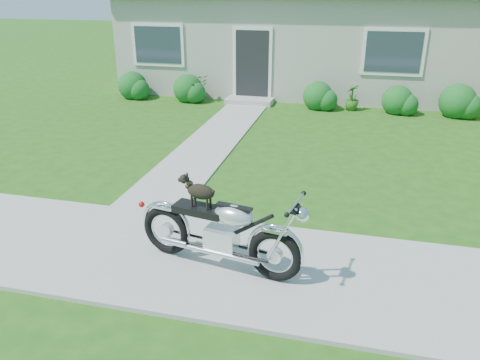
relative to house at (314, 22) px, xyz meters
name	(u,v)px	position (x,y,z in m)	size (l,w,h in m)	color
ground	(215,261)	(0.00, -11.99, -2.16)	(80.00, 80.00, 0.00)	#235114
sidewalk	(215,260)	(0.00, -11.99, -2.14)	(24.00, 2.20, 0.04)	#9E9B93
walkway	(215,138)	(-1.50, -6.99, -2.14)	(1.20, 8.00, 0.03)	#9E9B93
house	(314,22)	(0.00, 0.00, 0.00)	(12.60, 7.03, 4.50)	#BAB4A8
shrub_row	(295,94)	(-0.12, -3.49, -1.78)	(10.46, 0.97, 0.97)	#17591E
potted_plant_left	(196,88)	(-3.16, -3.44, -1.75)	(0.73, 0.63, 0.81)	#175215
potted_plant_right	(352,98)	(1.51, -3.44, -1.80)	(0.40, 0.40, 0.72)	#2B651B
motorcycle_with_dog	(221,230)	(0.13, -12.14, -1.61)	(2.21, 0.72, 1.17)	black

